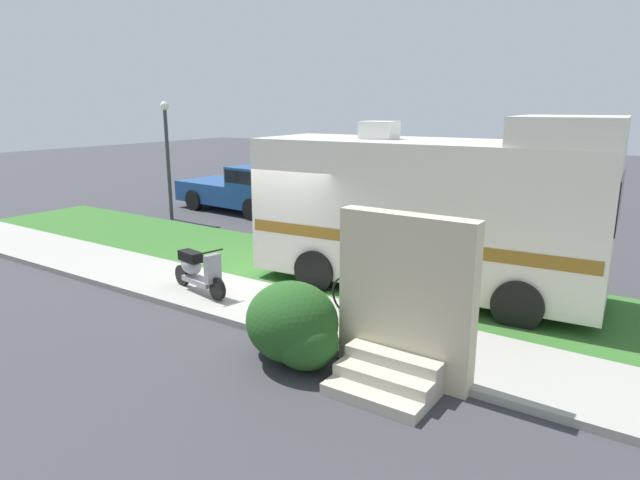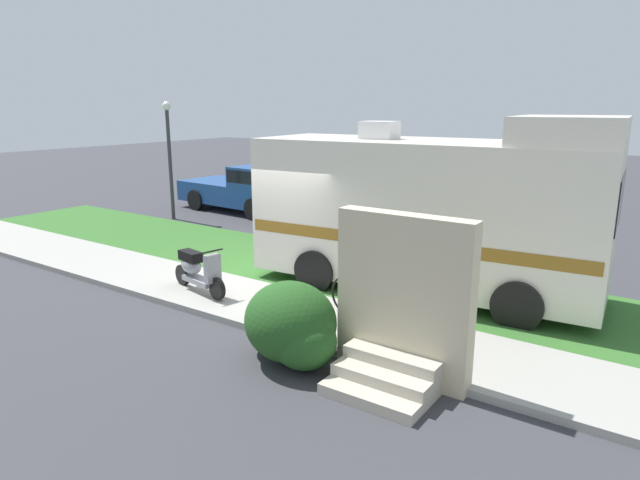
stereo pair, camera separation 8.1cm
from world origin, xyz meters
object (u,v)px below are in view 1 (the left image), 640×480
(bottle_green, at_px, (401,337))
(street_lamp_post, at_px, (167,148))
(motorhome_rv, at_px, (429,211))
(scooter, at_px, (197,270))
(pickup_truck_near, at_px, (251,187))
(bicycle, at_px, (367,301))
(pickup_truck_far, at_px, (390,182))

(bottle_green, xyz_separation_m, street_lamp_post, (-11.13, 5.02, 2.17))
(motorhome_rv, xyz_separation_m, scooter, (-3.72, -2.93, -1.16))
(scooter, xyz_separation_m, bottle_green, (4.57, 0.02, -0.34))
(motorhome_rv, bearing_deg, pickup_truck_near, 152.46)
(scooter, distance_m, street_lamp_post, 8.48)
(bottle_green, bearing_deg, bicycle, 151.08)
(pickup_truck_far, height_order, street_lamp_post, street_lamp_post)
(scooter, relative_size, pickup_truck_near, 0.33)
(scooter, xyz_separation_m, bicycle, (3.65, 0.52, -0.07))
(pickup_truck_far, bearing_deg, bottle_green, -61.83)
(scooter, relative_size, bicycle, 1.00)
(motorhome_rv, bearing_deg, street_lamp_post, 168.41)
(pickup_truck_far, bearing_deg, bicycle, -64.64)
(bicycle, xyz_separation_m, pickup_truck_far, (-4.98, 10.51, 0.49))
(pickup_truck_near, relative_size, bottle_green, 19.75)
(scooter, distance_m, bicycle, 3.69)
(bicycle, height_order, pickup_truck_far, pickup_truck_far)
(pickup_truck_near, distance_m, street_lamp_post, 3.24)
(motorhome_rv, height_order, bicycle, motorhome_rv)
(pickup_truck_near, bearing_deg, bottle_green, -37.85)
(pickup_truck_far, bearing_deg, pickup_truck_near, -137.01)
(bottle_green, bearing_deg, pickup_truck_far, 118.17)
(bottle_green, bearing_deg, scooter, -179.79)
(bicycle, xyz_separation_m, street_lamp_post, (-10.21, 4.51, 1.90))
(scooter, xyz_separation_m, pickup_truck_near, (-5.10, 7.53, 0.35))
(bicycle, relative_size, bottle_green, 6.48)
(motorhome_rv, distance_m, pickup_truck_near, 9.98)
(scooter, bearing_deg, pickup_truck_near, 124.12)
(scooter, relative_size, street_lamp_post, 0.43)
(bicycle, xyz_separation_m, pickup_truck_near, (-8.75, 7.00, 0.43))
(motorhome_rv, height_order, pickup_truck_far, motorhome_rv)
(bicycle, distance_m, pickup_truck_near, 11.21)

